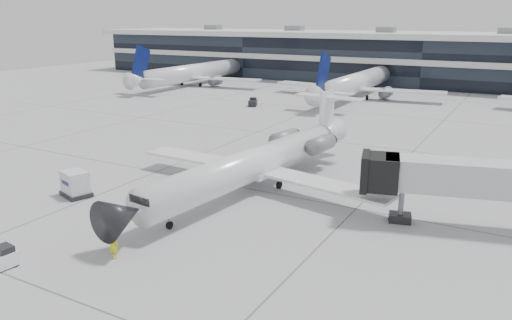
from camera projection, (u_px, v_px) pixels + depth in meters
The scene contains 10 objects.
ground at pixel (246, 188), 43.66m from camera, with size 220.00×220.00×0.00m, color gray.
terminal at pixel (431, 61), 111.08m from camera, with size 170.00×22.00×10.00m, color black.
bg_jet_left at pixel (196, 85), 110.93m from camera, with size 32.00×40.00×9.60m, color white, non-canonical shape.
bg_jet_center at pixel (357, 97), 93.56m from camera, with size 32.00×40.00×9.60m, color white, non-canonical shape.
regional_jet at pixel (257, 162), 42.88m from camera, with size 24.70×30.84×7.12m.
jet_bridge at pixel (490, 180), 34.13m from camera, with size 15.62×6.64×5.07m.
ramp_worker at pixel (113, 244), 30.76m from camera, with size 0.69×0.46×1.90m, color yellow.
cargo_uld at pixel (75, 184), 41.50m from camera, with size 3.01×2.57×2.09m.
traffic_cone at pixel (319, 150), 55.37m from camera, with size 0.50×0.50×0.57m.
far_tug at pixel (253, 102), 84.09m from camera, with size 2.00×2.49×1.38m.
Camera 1 is at (20.94, -35.60, 14.38)m, focal length 35.00 mm.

